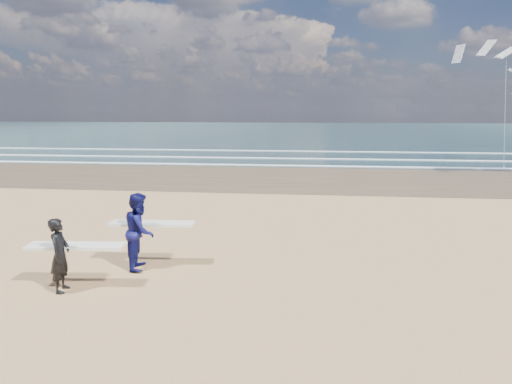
# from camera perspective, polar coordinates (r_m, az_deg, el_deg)

# --- Properties ---
(ocean) EXTENTS (220.00, 100.00, 0.02)m
(ocean) POSITION_cam_1_polar(r_m,az_deg,el_deg) (82.72, 16.89, 7.18)
(ocean) COLOR #1A353B
(ocean) RESTS_ON ground
(foam_breakers) EXTENTS (220.00, 11.70, 0.05)m
(foam_breakers) POSITION_cam_1_polar(r_m,az_deg,el_deg) (40.32, 27.63, 3.55)
(foam_breakers) COLOR white
(foam_breakers) RESTS_ON ground
(surfer_near) EXTENTS (2.24, 1.05, 1.68)m
(surfer_near) POSITION_cam_1_polar(r_m,az_deg,el_deg) (11.11, -23.02, -7.10)
(surfer_near) COLOR black
(surfer_near) RESTS_ON ground
(surfer_far) EXTENTS (2.23, 1.22, 1.96)m
(surfer_far) POSITION_cam_1_polar(r_m,az_deg,el_deg) (11.99, -14.23, -4.68)
(surfer_far) COLOR #0D0F4D
(surfer_far) RESTS_ON ground
(kite_1) EXTENTS (6.76, 4.84, 9.41)m
(kite_1) POSITION_cam_1_polar(r_m,az_deg,el_deg) (38.40, 28.75, 11.40)
(kite_1) COLOR slate
(kite_1) RESTS_ON ground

